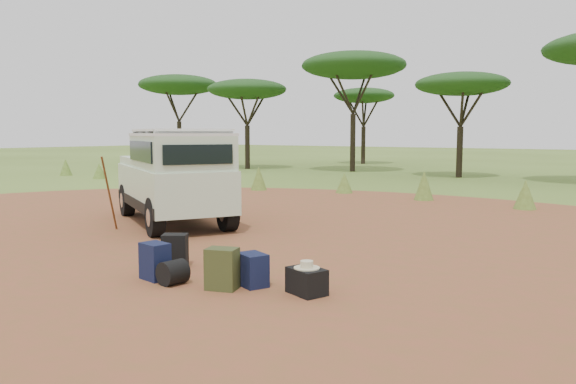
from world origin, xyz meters
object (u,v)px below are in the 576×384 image
Objects in this scene: walking_staff at (109,194)px; backpack_black at (175,251)px; backpack_olive at (222,269)px; hard_case at (307,281)px; duffel_navy at (253,270)px; safari_vehicle at (174,179)px; backpack_navy at (155,261)px.

backpack_black is at bearing -52.03° from walking_staff.
backpack_black is 0.92× the size of backpack_olive.
backpack_olive is at bearing -136.79° from hard_case.
walking_staff is at bearing 123.16° from backpack_black.
walking_staff is 3.77× the size of duffel_navy.
safari_vehicle is 4.27m from backpack_black.
hard_case is (0.80, 0.10, -0.05)m from duffel_navy.
backpack_black is 1.06× the size of hard_case.
backpack_olive is at bearing -51.50° from walking_staff.
walking_staff is 3.52× the size of hard_case.
safari_vehicle reaches higher than walking_staff.
hard_case is (5.81, -1.46, -0.62)m from walking_staff.
hard_case is at bearing -43.86° from walking_staff.
backpack_black is 2.47m from hard_case.
backpack_black reaches higher than hard_case.
walking_staff reaches higher than duffel_navy.
duffel_navy is at bearing -47.05° from walking_staff.
backpack_navy is (0.33, -0.70, 0.01)m from backpack_black.
walking_staff reaches higher than backpack_navy.
backpack_olive is (4.78, -1.91, -0.52)m from walking_staff.
backpack_black is at bearing 125.09° from backpack_navy.
hard_case is at bearing 0.98° from safari_vehicle.
hard_case is at bearing 29.30° from duffel_navy.
safari_vehicle reaches higher than backpack_navy.
duffel_navy is (4.71, -3.08, -0.80)m from safari_vehicle.
backpack_black is at bearing -162.44° from hard_case.
backpack_black is (3.34, -1.37, -0.54)m from walking_staff.
safari_vehicle is 9.60× the size of hard_case.
safari_vehicle is 2.73× the size of walking_staff.
backpack_navy is (3.68, -2.07, -0.53)m from walking_staff.
hard_case is (2.46, -0.09, -0.08)m from backpack_black.
backpack_black is (3.04, -2.89, -0.77)m from safari_vehicle.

